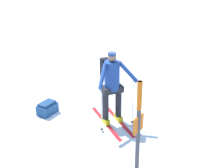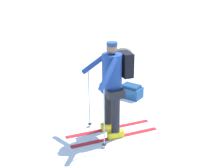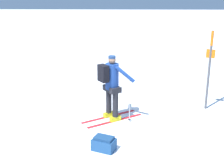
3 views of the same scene
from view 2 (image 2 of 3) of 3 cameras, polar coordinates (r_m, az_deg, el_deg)
The scene contains 4 objects.
ground_plane at distance 6.22m, azimuth 1.08°, elevation -6.86°, with size 80.00×80.00×0.00m, color white.
skier at distance 5.39m, azimuth 0.20°, elevation 0.23°, with size 1.62×1.27×1.73m.
dropped_backpack at distance 7.20m, azimuth 3.53°, elevation -1.36°, with size 0.57×0.48×0.31m.
rock_boulder at distance 10.13m, azimuth 2.09°, elevation 5.72°, with size 0.56×0.48×0.31m, color #5B5651.
Camera 2 is at (0.91, -5.36, 3.01)m, focal length 50.00 mm.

